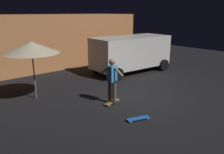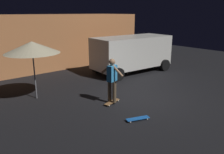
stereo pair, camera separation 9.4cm
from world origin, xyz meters
TOP-DOWN VIEW (x-y plane):
  - ground_plane at (0.00, 0.00)m, footprint 28.00×28.00m
  - low_building at (-0.17, 8.10)m, footprint 12.26×3.87m
  - parked_van at (2.87, 3.26)m, footprint 4.71×2.45m
  - patio_umbrella at (-3.13, 2.62)m, footprint 2.10×2.10m
  - skateboard_ridden at (-1.14, 0.25)m, footprint 0.81×0.39m
  - skateboard_spare at (-1.41, -1.37)m, footprint 0.80×0.45m
  - skater at (-1.14, 0.25)m, footprint 0.42×0.97m

SIDE VIEW (x-z plane):
  - ground_plane at x=0.00m, z-range 0.00..0.00m
  - skateboard_ridden at x=-1.14m, z-range 0.02..0.09m
  - skateboard_spare at x=-1.41m, z-range 0.02..0.09m
  - skater at x=-1.14m, z-range 0.20..1.87m
  - parked_van at x=2.87m, z-range 0.15..2.18m
  - low_building at x=-0.17m, z-range 0.00..3.21m
  - patio_umbrella at x=-3.13m, z-range 0.92..3.22m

